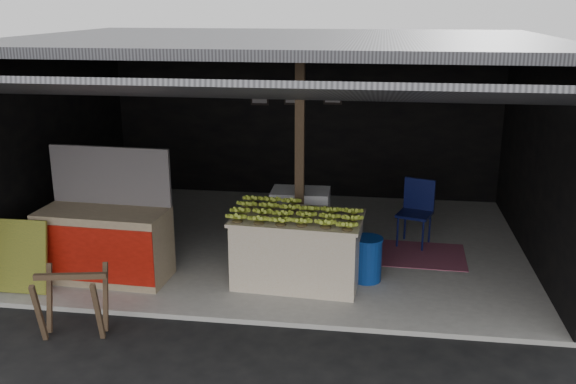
% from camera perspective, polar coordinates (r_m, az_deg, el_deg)
% --- Properties ---
extents(ground, '(80.00, 80.00, 0.00)m').
position_cam_1_polar(ground, '(7.32, -3.30, -11.72)').
color(ground, black).
rests_on(ground, ground).
extents(concrete_slab, '(7.00, 5.00, 0.06)m').
position_cam_1_polar(concrete_slab, '(9.55, -0.33, -4.54)').
color(concrete_slab, gray).
rests_on(concrete_slab, ground).
extents(shophouse, '(7.40, 7.29, 3.02)m').
position_cam_1_polar(shophouse, '(9.32, -0.05, 8.12)').
color(shophouse, black).
rests_on(shophouse, ground).
extents(banana_table, '(1.64, 1.07, 0.87)m').
position_cam_1_polar(banana_table, '(8.04, 0.87, -5.11)').
color(banana_table, beige).
rests_on(banana_table, concrete_slab).
extents(banana_pile, '(1.52, 0.97, 0.17)m').
position_cam_1_polar(banana_pile, '(7.86, 0.89, -1.57)').
color(banana_pile, '#CBD62D').
rests_on(banana_pile, banana_table).
extents(white_crate, '(0.82, 0.57, 0.89)m').
position_cam_1_polar(white_crate, '(9.04, 1.10, -2.56)').
color(white_crate, white).
rests_on(white_crate, concrete_slab).
extents(neighbor_stall, '(1.64, 0.80, 1.66)m').
position_cam_1_polar(neighbor_stall, '(8.46, -15.98, -4.22)').
color(neighbor_stall, '#998466').
rests_on(neighbor_stall, concrete_slab).
extents(green_signboard, '(0.60, 0.22, 0.89)m').
position_cam_1_polar(green_signboard, '(8.41, -22.47, -5.33)').
color(green_signboard, black).
rests_on(green_signboard, concrete_slab).
extents(sawhorse, '(0.77, 0.76, 0.73)m').
position_cam_1_polar(sawhorse, '(7.24, -18.62, -8.85)').
color(sawhorse, brown).
rests_on(sawhorse, ground).
extents(water_barrel, '(0.37, 0.37, 0.54)m').
position_cam_1_polar(water_barrel, '(8.20, 7.04, -6.04)').
color(water_barrel, navy).
rests_on(water_barrel, concrete_slab).
extents(plastic_chair, '(0.57, 0.57, 0.95)m').
position_cam_1_polar(plastic_chair, '(9.47, 11.37, -1.27)').
color(plastic_chair, '#0A0F3B').
rests_on(plastic_chair, concrete_slab).
extents(magenta_rug, '(1.54, 1.05, 0.01)m').
position_cam_1_polar(magenta_rug, '(9.20, 10.85, -5.45)').
color(magenta_rug, maroon).
rests_on(magenta_rug, concrete_slab).
extents(picture_frames, '(1.62, 0.04, 0.46)m').
position_cam_1_polar(picture_frames, '(11.41, 0.62, 8.80)').
color(picture_frames, black).
rests_on(picture_frames, shophouse).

